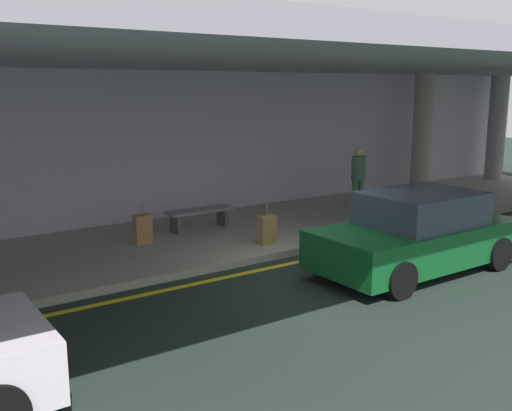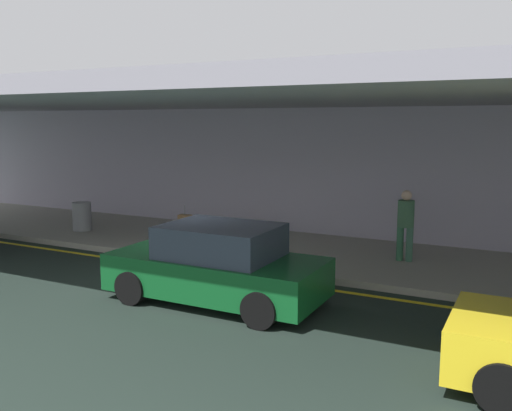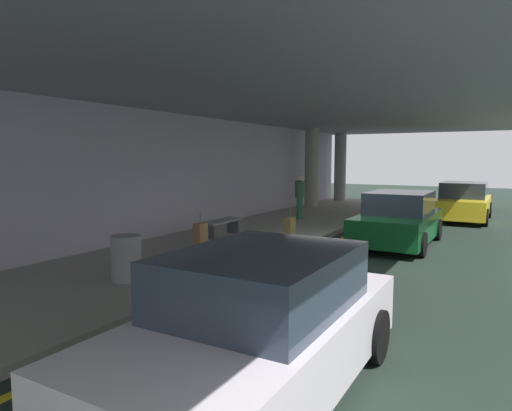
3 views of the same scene
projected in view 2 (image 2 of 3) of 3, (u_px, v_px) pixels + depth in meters
The scene contains 11 objects.
ground_plane at pixel (186, 278), 12.07m from camera, with size 60.00×60.00×0.00m, color #202C26.
sidewalk at pixel (251, 247), 14.79m from camera, with size 26.00×4.20×0.15m, color #9A988A.
lane_stripe_yellow at pixel (202, 271), 12.62m from camera, with size 26.00×0.14×0.01m, color yellow.
ceiling_overhang at pixel (242, 100), 13.76m from camera, with size 28.00×13.20×0.30m, color gray.
terminal_back_wall at pixel (286, 172), 16.49m from camera, with size 26.00×0.30×3.80m, color #B1AABE.
car_dark_green at pixel (217, 266), 10.38m from camera, with size 4.10×1.92×1.50m.
traveler_with_luggage at pixel (406, 221), 12.84m from camera, with size 0.38×0.38×1.68m.
suitcase_upright_primary at pixel (221, 243), 13.45m from camera, with size 0.36×0.22×0.90m.
suitcase_upright_secondary at pixel (185, 225), 15.76m from camera, with size 0.36×0.22×0.90m.
bench_metal at pixel (241, 226), 15.40m from camera, with size 1.60×0.50×0.48m.
trash_bin_steel at pixel (82, 216), 16.59m from camera, with size 0.56×0.56×0.85m, color gray.
Camera 2 is at (6.70, -9.70, 3.40)m, focal length 38.62 mm.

